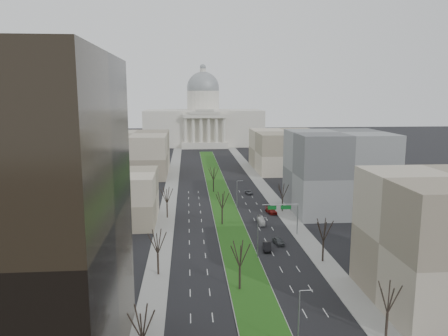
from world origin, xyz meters
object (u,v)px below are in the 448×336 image
car_red (271,211)px  car_grey_far (249,192)px  car_grey_near (279,241)px  car_black (267,246)px  box_van (261,221)px

car_red → car_grey_far: bearing=87.1°
car_grey_near → car_red: size_ratio=0.82×
car_grey_far → car_black: bearing=-99.0°
car_black → box_van: 20.33m
car_red → box_van: size_ratio=0.87×
car_grey_near → car_black: bearing=-143.7°
car_red → car_grey_far: size_ratio=1.23×
car_grey_near → car_black: car_black is taller
box_van → car_black: bearing=-93.6°
car_black → car_grey_far: 56.34m
car_black → car_red: bearing=84.3°
car_grey_far → car_grey_near: bearing=-95.6°
car_grey_far → box_van: size_ratio=0.70×
car_red → car_grey_far: 25.79m
car_grey_near → car_red: (3.41, 27.03, 0.03)m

